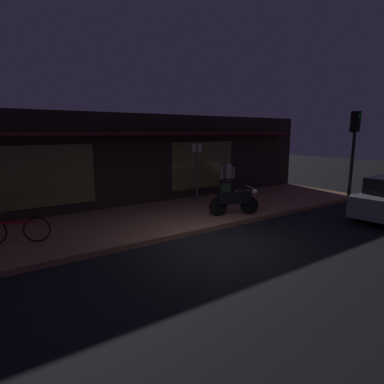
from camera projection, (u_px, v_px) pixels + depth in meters
ground_plane at (219, 245)px, 8.39m from camera, size 60.00×60.00×0.00m
sidewalk_slab at (162, 217)px, 10.79m from camera, size 18.00×4.00×0.15m
storefront_building at (121, 159)px, 13.21m from camera, size 18.00×3.30×3.60m
motorcycle at (235, 200)px, 10.75m from camera, size 1.60×0.87×0.97m
bicycle_parked at (15, 230)px, 7.96m from camera, size 1.57×0.66×0.91m
person_bystander at (228, 177)px, 13.55m from camera, size 0.60×0.43×1.67m
sign_post at (197, 168)px, 12.65m from camera, size 0.44×0.09×2.40m
trash_bin at (225, 192)px, 12.32m from camera, size 0.48×0.48×0.93m
traffic_light_pole at (354, 145)px, 11.08m from camera, size 0.24×0.33×3.60m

